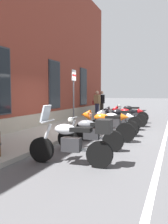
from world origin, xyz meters
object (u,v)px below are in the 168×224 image
Objects in this scene: motorcycle_silver_touring at (74,141)px; pedestrian_dark_jacket at (102,102)px; parking_sign at (74,91)px; pedestrian_tan_coat at (97,102)px; motorcycle_black_naked at (129,114)px; motorcycle_red_sport at (125,115)px; motorcycle_white_sport at (112,121)px; motorcycle_grey_naked at (89,134)px; motorcycle_orange_sport at (102,124)px; motorcycle_black_sport at (118,117)px.

motorcycle_silver_touring is 11.31m from pedestrian_dark_jacket.
parking_sign reaches higher than pedestrian_dark_jacket.
parking_sign is at bearing -171.22° from pedestrian_tan_coat.
pedestrian_tan_coat reaches higher than motorcycle_black_naked.
pedestrian_tan_coat reaches higher than motorcycle_silver_touring.
parking_sign is (-2.71, 1.63, 1.20)m from motorcycle_red_sport.
motorcycle_silver_touring is at bearing -156.28° from parking_sign.
motorcycle_white_sport is at bearing -179.76° from motorcycle_red_sport.
motorcycle_silver_touring is 1.21× the size of pedestrian_dark_jacket.
motorcycle_red_sport is 0.82× the size of parking_sign.
motorcycle_grey_naked is (1.52, 0.19, -0.10)m from motorcycle_silver_touring.
motorcycle_silver_touring is 0.81× the size of parking_sign.
motorcycle_silver_touring is 2.87m from motorcycle_orange_sport.
motorcycle_orange_sport reaches higher than motorcycle_red_sport.
motorcycle_orange_sport is 4.04m from motorcycle_red_sport.
pedestrian_dark_jacket is (0.82, -0.09, -0.00)m from pedestrian_tan_coat.
parking_sign is (4.19, 1.84, 1.17)m from motorcycle_silver_touring.
pedestrian_tan_coat is 6.08m from parking_sign.
motorcycle_black_naked is 3.56m from pedestrian_dark_jacket.
motorcycle_white_sport is 1.20× the size of pedestrian_tan_coat.
motorcycle_black_naked is at bearing 2.56° from motorcycle_red_sport.
pedestrian_dark_jacket reaches higher than motorcycle_black_sport.
motorcycle_white_sport is (2.71, 0.01, 0.07)m from motorcycle_grey_naked.
motorcycle_black_sport is 0.97× the size of motorcycle_red_sport.
motorcycle_orange_sport is at bearing -177.89° from motorcycle_black_sport.
pedestrian_tan_coat reaches higher than motorcycle_black_sport.
motorcycle_silver_touring is 8.41m from motorcycle_black_naked.
motorcycle_black_sport is 1.18× the size of pedestrian_tan_coat.
motorcycle_grey_naked is 0.99× the size of motorcycle_black_sport.
parking_sign reaches higher than motorcycle_orange_sport.
motorcycle_black_naked is at bearing 0.77° from motorcycle_grey_naked.
motorcycle_silver_touring reaches higher than motorcycle_orange_sport.
motorcycle_white_sport is at bearing -175.95° from motorcycle_black_sport.
motorcycle_white_sport is at bearing 0.15° from motorcycle_orange_sport.
motorcycle_black_sport is 2.80m from motorcycle_black_naked.
motorcycle_silver_touring is 6.91m from motorcycle_red_sport.
pedestrian_tan_coat reaches higher than motorcycle_red_sport.
motorcycle_orange_sport is at bearing -163.07° from pedestrian_dark_jacket.
motorcycle_red_sport is 4.17m from pedestrian_tan_coat.
motorcycle_orange_sport is 1.02× the size of motorcycle_black_naked.
motorcycle_black_sport is at bearing -151.65° from pedestrian_tan_coat.
motorcycle_grey_naked is at bearing -179.73° from motorcycle_red_sport.
parking_sign is at bearing 31.75° from motorcycle_grey_naked.
motorcycle_silver_touring reaches higher than motorcycle_white_sport.
motorcycle_grey_naked is 0.98× the size of motorcycle_white_sport.
parking_sign is (1.33, 1.64, 1.16)m from motorcycle_orange_sport.
pedestrian_dark_jacket is at bearing 16.93° from motorcycle_orange_sport.
motorcycle_red_sport is at bearing 0.24° from motorcycle_white_sport.
motorcycle_grey_naked is 4.08m from motorcycle_black_sport.
motorcycle_black_naked is 1.23× the size of pedestrian_dark_jacket.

